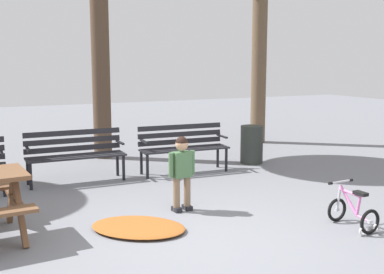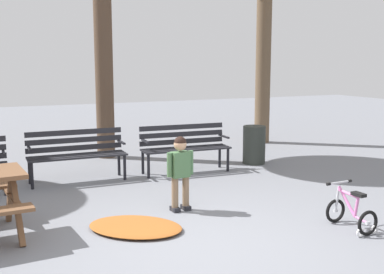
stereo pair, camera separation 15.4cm
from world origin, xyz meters
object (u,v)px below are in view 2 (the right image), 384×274
(child_standing, at_px, (180,168))
(park_bench_right, at_px, (184,144))
(kids_bicycle, at_px, (351,213))
(park_bench_left, at_px, (76,151))
(trash_bin, at_px, (254,145))

(child_standing, bearing_deg, park_bench_right, 64.49)
(child_standing, distance_m, kids_bicycle, 2.22)
(park_bench_right, distance_m, kids_bicycle, 3.66)
(park_bench_right, xyz_separation_m, child_standing, (-0.99, -2.08, 0.08))
(park_bench_left, xyz_separation_m, trash_bin, (3.45, -0.05, -0.14))
(park_bench_right, height_order, kids_bicycle, park_bench_right)
(park_bench_left, distance_m, child_standing, 2.41)
(child_standing, bearing_deg, kids_bicycle, -44.33)
(park_bench_left, distance_m, trash_bin, 3.45)
(park_bench_right, bearing_deg, child_standing, -115.51)
(kids_bicycle, bearing_deg, park_bench_left, 123.36)
(park_bench_left, height_order, child_standing, child_standing)
(park_bench_left, height_order, trash_bin, park_bench_left)
(child_standing, relative_size, trash_bin, 1.37)
(kids_bicycle, bearing_deg, trash_bin, 75.27)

